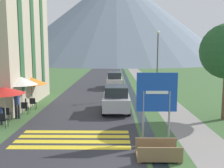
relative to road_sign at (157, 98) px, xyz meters
The scene contains 21 objects.
ground_plane 16.34m from the road_sign, 95.05° to the left, with size 160.00×160.00×0.00m, color #3D6033.
road 26.52m from the road_sign, 98.54° to the left, with size 6.40×60.00×0.01m.
footpath 26.31m from the road_sign, 85.25° to the left, with size 2.20×60.00×0.01m.
drainage_channel 26.22m from the road_sign, 90.50° to the left, with size 0.60×60.00×0.00m.
crosswalk_marking 4.45m from the road_sign, behind, with size 5.44×2.54×0.01m.
mountain_distant 88.56m from the road_sign, 90.93° to the left, with size 83.58×83.58×32.83m.
road_sign is the anchor object (origin of this frame).
footbridge 2.65m from the road_sign, 96.90° to the right, with size 1.70×1.10×0.65m.
parked_car_near 6.10m from the road_sign, 107.78° to the left, with size 1.89×3.83×1.82m.
parked_car_far 16.61m from the road_sign, 96.77° to the left, with size 1.80×3.97×1.82m.
cafe_chair_far_left 10.10m from the road_sign, 141.50° to the left, with size 0.40×0.40×0.85m.
cafe_chair_middle 9.36m from the road_sign, 148.72° to the left, with size 0.40×0.40×0.85m.
cafe_chair_nearest 8.41m from the road_sign, 166.91° to the left, with size 0.40×0.40×0.85m.
cafe_chair_near_left 9.12m from the road_sign, 159.22° to the left, with size 0.40×0.40×0.85m.
cafe_chair_far_right 10.49m from the road_sign, 144.07° to the left, with size 0.40×0.40×0.85m.
cafe_umbrella_front_red 8.57m from the road_sign, 162.75° to the left, with size 2.31×2.31×2.19m.
cafe_umbrella_middle_white 9.65m from the road_sign, 147.88° to the left, with size 2.15×2.15×2.48m.
cafe_umbrella_rear_orange 11.09m from the road_sign, 138.06° to the left, with size 2.32×2.32×2.19m.
person_seated_near 8.99m from the road_sign, 163.42° to the left, with size 0.32×0.32×1.20m.
person_standing_terrace 8.94m from the road_sign, 154.42° to the left, with size 0.32×0.32×1.71m.
streetlamp 11.29m from the road_sign, 80.37° to the left, with size 0.28×0.28×5.92m.
Camera 1 is at (-0.51, -7.41, 4.24)m, focal length 40.00 mm.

